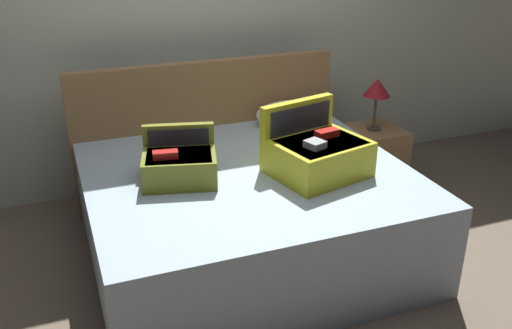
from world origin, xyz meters
TOP-DOWN VIEW (x-y plane):
  - ground_plane at (0.00, 0.00)m, footprint 12.00×12.00m
  - back_wall at (0.00, 1.65)m, footprint 8.00×0.10m
  - bed at (0.00, 0.40)m, footprint 1.86×1.65m
  - headboard at (0.00, 1.27)m, footprint 1.90×0.08m
  - hard_case_large at (0.36, 0.25)m, footprint 0.59×0.55m
  - hard_case_medium at (-0.40, 0.44)m, footprint 0.48×0.42m
  - pillow_near_headboard at (0.52, 0.75)m, footprint 0.43×0.36m
  - pillow_center_head at (0.54, 1.07)m, footprint 0.46×0.26m
  - nightstand at (1.21, 0.98)m, footprint 0.44×0.40m
  - table_lamp at (1.21, 0.98)m, footprint 0.20×0.20m

SIDE VIEW (x-z plane):
  - ground_plane at x=0.00m, z-range 0.00..0.00m
  - nightstand at x=1.21m, z-range 0.00..0.47m
  - bed at x=0.00m, z-range 0.00..0.57m
  - headboard at x=0.00m, z-range 0.00..1.03m
  - pillow_center_head at x=0.54m, z-range 0.57..0.74m
  - pillow_near_headboard at x=0.52m, z-range 0.57..0.77m
  - hard_case_medium at x=-0.40m, z-range 0.53..0.81m
  - hard_case_large at x=0.36m, z-range 0.50..0.89m
  - table_lamp at x=1.21m, z-range 0.59..0.98m
  - back_wall at x=0.00m, z-range 0.00..2.60m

